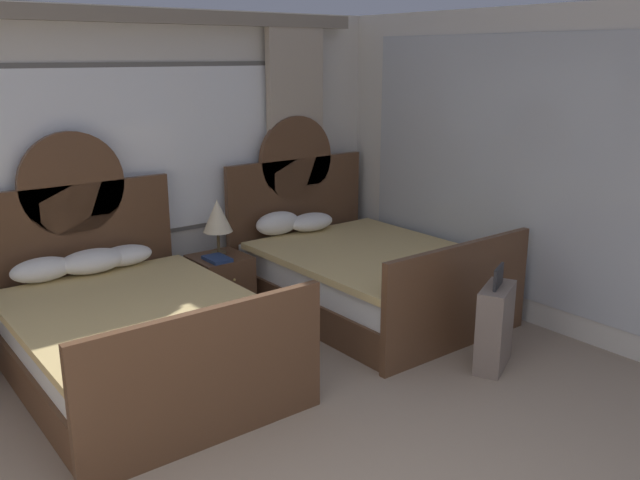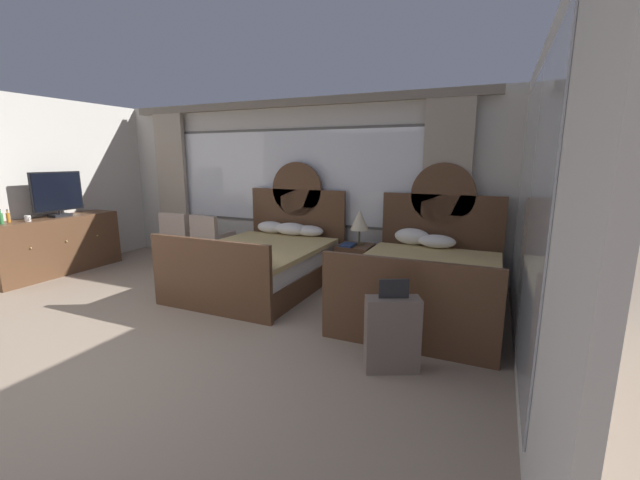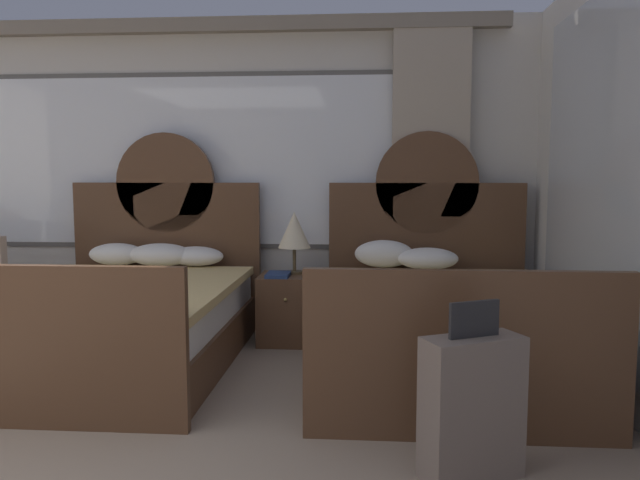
{
  "view_description": "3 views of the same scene",
  "coord_description": "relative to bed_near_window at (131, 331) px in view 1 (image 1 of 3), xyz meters",
  "views": [
    {
      "loc": [
        -1.52,
        -1.56,
        2.31
      ],
      "look_at": [
        1.54,
        2.38,
        0.92
      ],
      "focal_mm": 37.58,
      "sensor_mm": 36.0,
      "label": 1
    },
    {
      "loc": [
        3.11,
        -1.76,
        1.77
      ],
      "look_at": [
        1.28,
        2.36,
        0.85
      ],
      "focal_mm": 22.39,
      "sensor_mm": 36.0,
      "label": 2
    },
    {
      "loc": [
        1.93,
        -1.39,
        1.35
      ],
      "look_at": [
        1.6,
        2.89,
        0.91
      ],
      "focal_mm": 34.99,
      "sensor_mm": 36.0,
      "label": 3
    }
  ],
  "objects": [
    {
      "name": "wall_right_mirror",
      "position": [
        3.22,
        -1.12,
        1.0
      ],
      "size": [
        0.08,
        4.66,
        2.7
      ],
      "color": "beige",
      "rests_on": "ground_plane"
    },
    {
      "name": "bed_near_mirror",
      "position": [
        2.24,
        -0.01,
        -0.0
      ],
      "size": [
        1.64,
        2.27,
        1.72
      ],
      "color": "brown",
      "rests_on": "ground_plane"
    },
    {
      "name": "wall_back_window",
      "position": [
        -0.18,
        1.18,
        1.06
      ],
      "size": [
        6.73,
        0.22,
        2.7
      ],
      "color": "beige",
      "rests_on": "ground_plane"
    },
    {
      "name": "nightstand_between_beds",
      "position": [
        1.12,
        0.67,
        -0.07
      ],
      "size": [
        0.48,
        0.5,
        0.55
      ],
      "color": "brown",
      "rests_on": "ground_plane"
    },
    {
      "name": "bed_near_window",
      "position": [
        0.0,
        0.0,
        0.0
      ],
      "size": [
        1.64,
        2.27,
        1.72
      ],
      "color": "brown",
      "rests_on": "ground_plane"
    },
    {
      "name": "book_on_nightstand",
      "position": [
        1.05,
        0.57,
        0.22
      ],
      "size": [
        0.18,
        0.26,
        0.03
      ],
      "color": "navy",
      "rests_on": "nightstand_between_beds"
    },
    {
      "name": "table_lamp_on_nightstand",
      "position": [
        1.16,
        0.74,
        0.55
      ],
      "size": [
        0.27,
        0.27,
        0.51
      ],
      "color": "brown",
      "rests_on": "nightstand_between_beds"
    },
    {
      "name": "suitcase_on_floor",
      "position": [
        2.22,
        -1.55,
        -0.02
      ],
      "size": [
        0.49,
        0.37,
        0.81
      ],
      "color": "#75665B",
      "rests_on": "ground_plane"
    }
  ]
}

